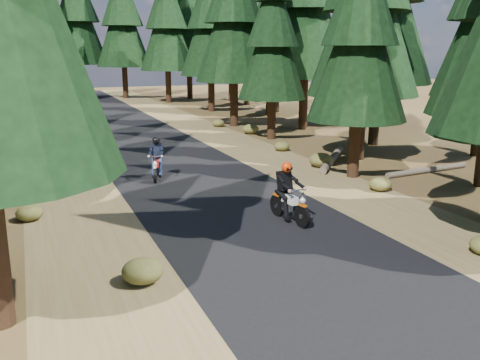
# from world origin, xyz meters

# --- Properties ---
(ground) EXTENTS (120.00, 120.00, 0.00)m
(ground) POSITION_xyz_m (0.00, 0.00, 0.00)
(ground) COLOR #412B17
(ground) RESTS_ON ground
(road) EXTENTS (6.00, 100.00, 0.01)m
(road) POSITION_xyz_m (0.00, 5.00, 0.01)
(road) COLOR black
(road) RESTS_ON ground
(shoulder_l) EXTENTS (3.20, 100.00, 0.01)m
(shoulder_l) POSITION_xyz_m (-4.60, 5.00, 0.00)
(shoulder_l) COLOR brown
(shoulder_l) RESTS_ON ground
(shoulder_r) EXTENTS (3.20, 100.00, 0.01)m
(shoulder_r) POSITION_xyz_m (4.60, 5.00, 0.00)
(shoulder_r) COLOR brown
(shoulder_r) RESTS_ON ground
(log_near) EXTENTS (3.60, 4.20, 0.32)m
(log_near) POSITION_xyz_m (6.80, 7.22, 0.16)
(log_near) COLOR #4C4233
(log_near) RESTS_ON ground
(log_far) EXTENTS (4.32, 0.69, 0.24)m
(log_far) POSITION_xyz_m (9.28, 3.90, 0.12)
(log_far) COLOR #4C4233
(log_far) RESTS_ON ground
(understory_shrubs) EXTENTS (14.12, 30.90, 0.65)m
(understory_shrubs) POSITION_xyz_m (0.58, 7.57, 0.28)
(understory_shrubs) COLOR #474C1E
(understory_shrubs) RESTS_ON ground
(rider_lead) EXTENTS (0.85, 2.04, 1.76)m
(rider_lead) POSITION_xyz_m (1.09, 0.33, 0.59)
(rider_lead) COLOR silver
(rider_lead) RESTS_ON road
(rider_follow) EXTENTS (1.13, 1.94, 1.65)m
(rider_follow) POSITION_xyz_m (-1.30, 6.95, 0.56)
(rider_follow) COLOR #A9150B
(rider_follow) RESTS_ON road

